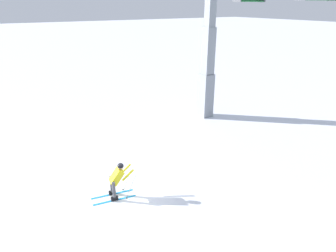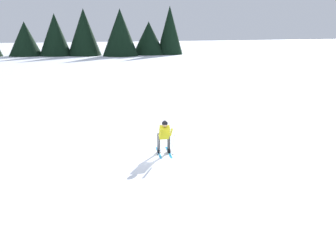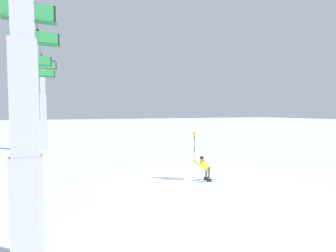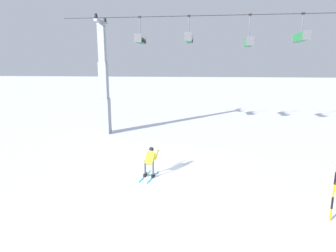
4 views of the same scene
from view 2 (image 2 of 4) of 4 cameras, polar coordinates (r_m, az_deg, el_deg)
ground_plane at (r=17.97m, az=-1.39°, el=-4.17°), size 260.00×260.00×0.00m
skier_carving_main at (r=18.19m, az=-0.48°, el=-1.07°), size 0.90×1.83×1.66m
tree_line_ridge at (r=80.88m, az=-9.56°, el=11.83°), size 36.51×11.25×8.97m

